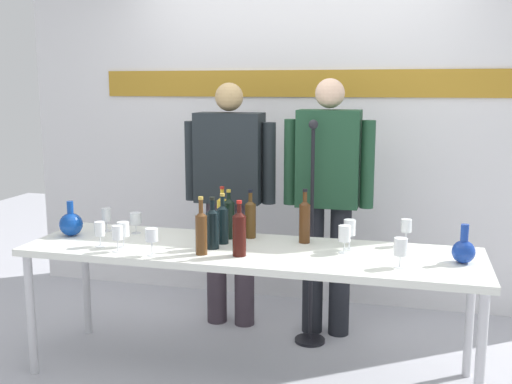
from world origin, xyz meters
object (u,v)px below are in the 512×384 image
Objects in this scene: wine_bottle_7 at (229,217)px; wine_glass_left_3 at (123,230)px; wine_bottle_3 at (223,223)px; decanter_blue_right at (464,250)px; wine_glass_right_1 at (350,228)px; wine_bottle_2 at (305,220)px; wine_bottle_1 at (222,214)px; decanter_blue_left at (71,224)px; wine_glass_left_0 at (100,230)px; wine_glass_left_2 at (117,233)px; presenter_left at (230,188)px; wine_bottle_5 at (250,218)px; display_table at (249,258)px; wine_glass_right_2 at (401,247)px; wine_bottle_0 at (239,232)px; microphone_stand at (311,271)px; wine_glass_right_3 at (406,226)px; wine_bottle_4 at (201,231)px; presenter_right at (328,192)px; wine_bottle_6 at (212,227)px; wine_glass_left_4 at (152,235)px; wine_glass_left_1 at (106,215)px; wine_glass_right_0 at (345,234)px; wine_glass_left_5 at (136,219)px.

wine_glass_left_3 is (-0.52, -0.34, -0.03)m from wine_bottle_7.
wine_bottle_7 is (-0.00, 0.12, 0.01)m from wine_bottle_3.
decanter_blue_right is 0.62m from wine_glass_right_1.
wine_bottle_3 is at bearing 177.36° from decanter_blue_right.
wine_bottle_2 is at bearing 16.88° from wine_bottle_3.
decanter_blue_left is at bearing -161.70° from wine_bottle_1.
wine_glass_left_2 is (0.15, -0.07, 0.00)m from wine_glass_left_0.
presenter_left is 5.74× the size of wine_bottle_5.
wine_glass_right_2 is at bearing -10.24° from display_table.
wine_bottle_3 is at bearing -89.45° from wine_bottle_7.
wine_bottle_0 is at bearing -69.77° from presenter_left.
microphone_stand is (1.40, 0.54, -0.35)m from decanter_blue_left.
presenter_left is 1.28m from wine_glass_right_3.
wine_bottle_3 is at bearing 167.63° from wine_glass_right_2.
wine_bottle_4 is (-0.21, -0.03, -0.00)m from wine_bottle_0.
presenter_right reaches higher than wine_bottle_2.
wine_bottle_2 is 1.08× the size of wine_bottle_6.
presenter_right is at bearing 109.22° from wine_glass_right_1.
wine_bottle_3 is 1.74× the size of wine_glass_right_1.
wine_bottle_0 is at bearing -0.69° from wine_glass_left_3.
wine_bottle_0 is 2.10× the size of wine_glass_left_3.
wine_bottle_6 is at bearing 150.81° from wine_bottle_0.
wine_bottle_6 is 1.94× the size of wine_glass_right_2.
wine_bottle_1 is at bearing 44.83° from wine_glass_left_3.
wine_glass_left_4 is (-0.25, -0.09, -0.02)m from wine_bottle_4.
presenter_left reaches higher than decanter_blue_right.
presenter_right reaches higher than wine_glass_right_3.
display_table is 11.93× the size of decanter_blue_left.
wine_glass_left_1 is (-0.97, 0.32, -0.03)m from wine_bottle_0.
display_table is 0.85m from presenter_left.
decanter_blue_left is at bearing -133.85° from wine_glass_left_1.
wine_bottle_1 is 2.05× the size of wine_glass_left_3.
wine_glass_left_0 and wine_glass_left_3 have the same top height.
wine_glass_left_4 is at bearing -128.77° from wine_bottle_5.
wine_glass_right_1 is 0.12× the size of microphone_stand.
wine_glass_left_3 is 0.85× the size of wine_glass_right_1.
wine_bottle_2 is at bearing 19.89° from wine_glass_left_3.
wine_glass_right_0 is (1.00, 0.32, -0.01)m from wine_glass_left_4.
wine_glass_left_5 is (0.36, 0.16, 0.02)m from decanter_blue_left.
wine_glass_left_1 is (-1.32, -0.56, -0.12)m from presenter_right.
wine_glass_right_1 is at bearing -70.78° from presenter_right.
wine_bottle_1 reaches higher than wine_glass_right_0.
presenter_left is 5.30× the size of wine_bottle_2.
microphone_stand reaches higher than wine_bottle_7.
wine_bottle_3 is 1.06m from wine_glass_right_3.
wine_bottle_4 reaches higher than wine_bottle_1.
wine_glass_right_0 is at bearing 8.92° from wine_glass_left_3.
presenter_right reaches higher than wine_glass_right_1.
wine_glass_left_4 is at bearing -174.75° from wine_glass_right_2.
display_table is 19.48× the size of wine_glass_left_5.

